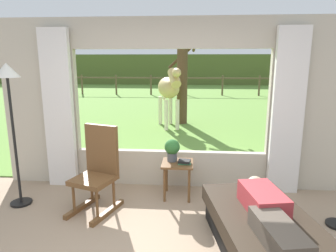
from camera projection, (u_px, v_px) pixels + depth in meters
back_wall_with_window at (170, 107)px, 4.55m from camera, size 5.20×0.12×2.55m
curtain_panel_left at (59, 110)px, 4.56m from camera, size 0.44×0.10×2.40m
curtain_panel_right at (288, 113)px, 4.30m from camera, size 0.44×0.10×2.40m
outdoor_pasture_lawn at (186, 99)px, 15.43m from camera, size 36.00×21.68×0.02m
distant_hill_ridge at (189, 69)px, 24.76m from camera, size 36.00×2.00×2.40m
recliner_sofa at (264, 235)px, 3.02m from camera, size 1.20×1.84×0.42m
reclining_person at (267, 210)px, 2.91m from camera, size 0.44×1.43×0.22m
rocking_chair at (98, 169)px, 3.92m from camera, size 0.66×0.79×1.12m
side_table at (177, 169)px, 4.28m from camera, size 0.44×0.44×0.52m
potted_plant at (172, 149)px, 4.29m from camera, size 0.22×0.22×0.32m
book_stack at (184, 162)px, 4.20m from camera, size 0.18×0.17×0.06m
floor_lamp_left at (9, 92)px, 3.83m from camera, size 0.32×0.32×1.91m
horse at (169, 88)px, 8.56m from camera, size 0.91×1.81×1.73m
pasture_tree at (183, 74)px, 9.11m from camera, size 1.40×1.12×3.17m
pasture_fence_line at (186, 82)px, 16.79m from camera, size 16.10×0.10×1.10m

